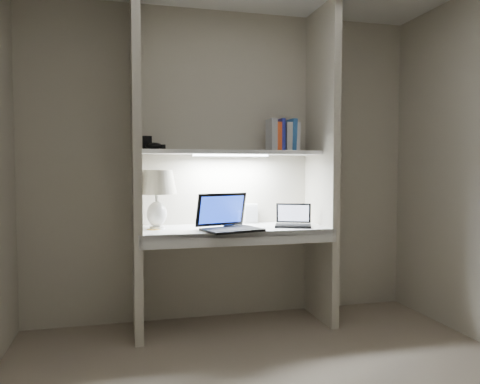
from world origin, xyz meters
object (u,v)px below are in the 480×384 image
object	(u,v)px
table_lamp	(157,189)
book_row	(283,136)
laptop_main	(228,222)
laptop_netbook	(293,221)
speaker	(250,214)

from	to	relation	value
table_lamp	book_row	bearing A→B (deg)	2.29
laptop_main	laptop_netbook	distance (m)	0.55
speaker	book_row	bearing A→B (deg)	-12.12
table_lamp	laptop_netbook	xyz separation A→B (m)	(1.05, -0.12, -0.26)
laptop_main	laptop_netbook	bearing A→B (deg)	-6.98
speaker	book_row	xyz separation A→B (m)	(0.23, -0.12, 0.64)
table_lamp	laptop_netbook	size ratio (longest dim) A/B	1.29
table_lamp	speaker	size ratio (longest dim) A/B	2.77
book_row	speaker	bearing A→B (deg)	152.40
laptop_netbook	book_row	bearing A→B (deg)	124.93
table_lamp	speaker	xyz separation A→B (m)	(0.78, 0.16, -0.22)
laptop_netbook	speaker	size ratio (longest dim) A/B	2.15
laptop_main	laptop_netbook	xyz separation A→B (m)	(0.54, 0.08, -0.02)
speaker	laptop_main	bearing A→B (deg)	-111.52
table_lamp	book_row	size ratio (longest dim) A/B	1.73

